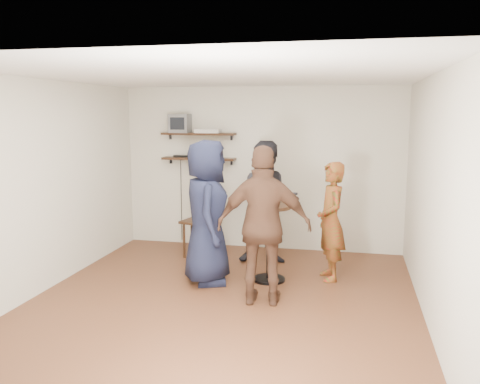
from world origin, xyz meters
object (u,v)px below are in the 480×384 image
(crt_monitor, at_px, (180,123))
(person_brown, at_px, (264,226))
(person_plaid, at_px, (331,221))
(radio, at_px, (203,155))
(drinks_table, at_px, (269,232))
(person_dark, at_px, (269,203))
(person_navy, at_px, (207,212))
(side_table, at_px, (199,226))
(dvd_deck, at_px, (208,131))

(crt_monitor, height_order, person_brown, crt_monitor)
(crt_monitor, relative_size, person_plaid, 0.20)
(person_brown, bearing_deg, radio, -63.27)
(drinks_table, xyz_separation_m, person_dark, (-0.15, 0.80, 0.24))
(person_navy, bearing_deg, drinks_table, -90.00)
(radio, bearing_deg, side_table, -80.03)
(dvd_deck, xyz_separation_m, person_dark, (1.10, -0.70, -1.00))
(side_table, bearing_deg, dvd_deck, 89.98)
(radio, relative_size, person_brown, 0.12)
(radio, xyz_separation_m, drinks_table, (1.34, -1.50, -0.87))
(radio, relative_size, person_navy, 0.12)
(radio, bearing_deg, drinks_table, -48.05)
(drinks_table, height_order, person_plaid, person_plaid)
(person_plaid, bearing_deg, person_navy, -90.08)
(person_plaid, bearing_deg, crt_monitor, -133.86)
(crt_monitor, distance_m, person_brown, 3.11)
(radio, distance_m, person_plaid, 2.57)
(side_table, height_order, person_dark, person_dark)
(crt_monitor, relative_size, dvd_deck, 0.80)
(radio, height_order, side_table, radio)
(person_navy, relative_size, person_brown, 1.01)
(dvd_deck, relative_size, side_table, 0.71)
(person_plaid, distance_m, person_dark, 1.08)
(side_table, distance_m, person_plaid, 2.17)
(person_navy, xyz_separation_m, person_brown, (0.84, -0.57, -0.01))
(radio, height_order, person_navy, person_navy)
(person_dark, xyz_separation_m, person_navy, (-0.63, -1.04, 0.03))
(person_dark, bearing_deg, dvd_deck, 137.45)
(drinks_table, bearing_deg, radio, 131.95)
(side_table, xyz_separation_m, drinks_table, (1.25, -0.95, 0.19))
(side_table, relative_size, person_brown, 0.31)
(radio, distance_m, side_table, 1.19)
(drinks_table, bearing_deg, person_plaid, 17.11)
(person_plaid, bearing_deg, drinks_table, -90.00)
(radio, height_order, person_dark, person_dark)
(radio, relative_size, person_plaid, 0.14)
(crt_monitor, xyz_separation_m, radio, (0.37, 0.00, -0.50))
(person_plaid, height_order, person_dark, person_dark)
(crt_monitor, xyz_separation_m, side_table, (0.47, -0.55, -1.55))
(dvd_deck, bearing_deg, crt_monitor, 180.00)
(side_table, bearing_deg, person_navy, -68.34)
(side_table, relative_size, person_navy, 0.30)
(person_brown, bearing_deg, crt_monitor, -57.03)
(person_navy, bearing_deg, dvd_deck, -1.73)
(person_dark, xyz_separation_m, person_brown, (0.21, -1.61, 0.02))
(crt_monitor, relative_size, side_table, 0.57)
(person_plaid, bearing_deg, person_dark, -138.41)
(crt_monitor, bearing_deg, person_brown, -52.28)
(person_plaid, bearing_deg, dvd_deck, -138.93)
(side_table, bearing_deg, person_brown, -53.21)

